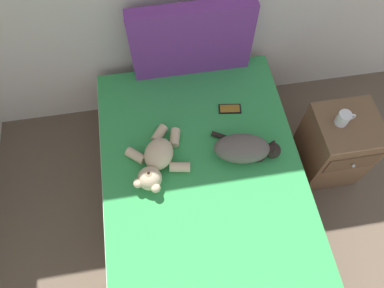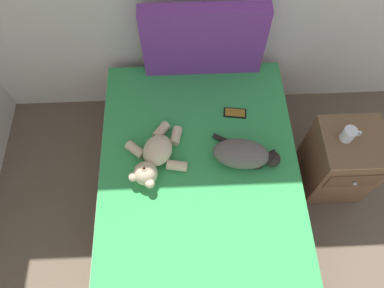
{
  "view_description": "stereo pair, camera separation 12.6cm",
  "coord_description": "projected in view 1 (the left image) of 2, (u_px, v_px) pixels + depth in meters",
  "views": [
    {
      "loc": [
        1.3,
        2.22,
        2.54
      ],
      "look_at": [
        1.47,
        3.26,
        0.58
      ],
      "focal_mm": 33.67,
      "sensor_mm": 36.0,
      "label": 1
    },
    {
      "loc": [
        1.43,
        2.21,
        2.54
      ],
      "look_at": [
        1.47,
        3.26,
        0.58
      ],
      "focal_mm": 33.67,
      "sensor_mm": 36.0,
      "label": 2
    }
  ],
  "objects": [
    {
      "name": "cat",
      "position": [
        245.0,
        149.0,
        2.18
      ],
      "size": [
        0.42,
        0.3,
        0.15
      ],
      "color": "#59514C",
      "rests_on": "bed"
    },
    {
      "name": "mug",
      "position": [
        344.0,
        118.0,
        2.22
      ],
      "size": [
        0.12,
        0.08,
        0.09
      ],
      "color": "silver",
      "rests_on": "nightstand"
    },
    {
      "name": "teddy_bear",
      "position": [
        156.0,
        161.0,
        2.14
      ],
      "size": [
        0.39,
        0.47,
        0.15
      ],
      "color": "beige",
      "rests_on": "bed"
    },
    {
      "name": "patterned_cushion",
      "position": [
        192.0,
        41.0,
        2.33
      ],
      "size": [
        0.8,
        0.1,
        0.54
      ],
      "color": "#72338C",
      "rests_on": "bed"
    },
    {
      "name": "bed",
      "position": [
        205.0,
        206.0,
        2.36
      ],
      "size": [
        1.27,
        2.01,
        0.54
      ],
      "color": "brown",
      "rests_on": "ground_plane"
    },
    {
      "name": "nightstand",
      "position": [
        335.0,
        146.0,
        2.53
      ],
      "size": [
        0.41,
        0.42,
        0.61
      ],
      "color": "brown",
      "rests_on": "ground_plane"
    },
    {
      "name": "cell_phone",
      "position": [
        230.0,
        109.0,
        2.39
      ],
      "size": [
        0.16,
        0.09,
        0.01
      ],
      "color": "black",
      "rests_on": "bed"
    }
  ]
}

